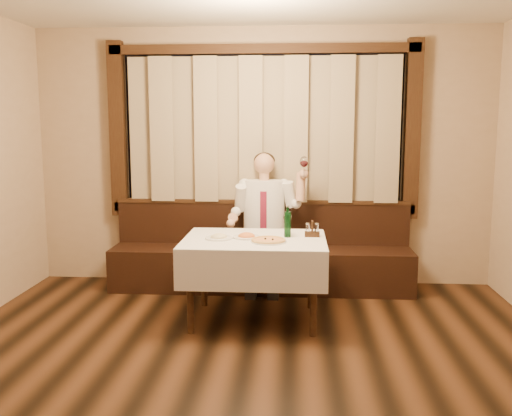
# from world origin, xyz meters

# --- Properties ---
(room) EXTENTS (5.01, 6.01, 2.81)m
(room) POSITION_xyz_m (-0.00, 0.97, 1.50)
(room) COLOR black
(room) RESTS_ON ground
(banquette) EXTENTS (3.20, 0.61, 0.94)m
(banquette) POSITION_xyz_m (0.00, 2.72, 0.31)
(banquette) COLOR black
(banquette) RESTS_ON ground
(dining_table) EXTENTS (1.27, 0.97, 0.76)m
(dining_table) POSITION_xyz_m (0.00, 1.70, 0.65)
(dining_table) COLOR black
(dining_table) RESTS_ON ground
(pizza) EXTENTS (0.31, 0.31, 0.03)m
(pizza) POSITION_xyz_m (0.13, 1.55, 0.77)
(pizza) COLOR white
(pizza) RESTS_ON dining_table
(pasta_red) EXTENTS (0.25, 0.25, 0.08)m
(pasta_red) POSITION_xyz_m (-0.07, 1.71, 0.79)
(pasta_red) COLOR white
(pasta_red) RESTS_ON dining_table
(pasta_cream) EXTENTS (0.24, 0.24, 0.08)m
(pasta_cream) POSITION_xyz_m (-0.31, 1.65, 0.79)
(pasta_cream) COLOR white
(pasta_cream) RESTS_ON dining_table
(green_bottle) EXTENTS (0.06, 0.06, 0.29)m
(green_bottle) POSITION_xyz_m (0.29, 1.78, 0.88)
(green_bottle) COLOR #0E431A
(green_bottle) RESTS_ON dining_table
(table_wine_glass) EXTENTS (0.08, 0.08, 0.21)m
(table_wine_glass) POSITION_xyz_m (0.29, 1.88, 0.91)
(table_wine_glass) COLOR white
(table_wine_glass) RESTS_ON dining_table
(cruet_caddy) EXTENTS (0.14, 0.07, 0.15)m
(cruet_caddy) POSITION_xyz_m (0.52, 1.81, 0.81)
(cruet_caddy) COLOR black
(cruet_caddy) RESTS_ON dining_table
(seated_man) EXTENTS (0.82, 0.61, 1.47)m
(seated_man) POSITION_xyz_m (0.04, 2.63, 0.85)
(seated_man) COLOR black
(seated_man) RESTS_ON ground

